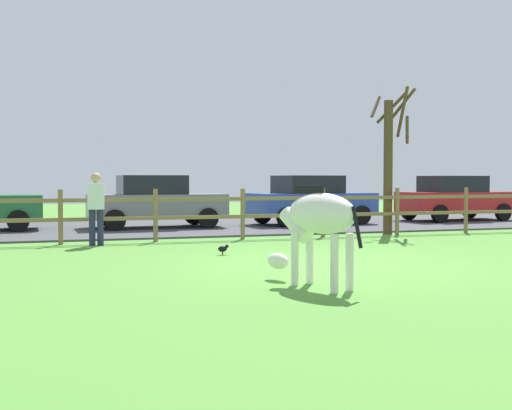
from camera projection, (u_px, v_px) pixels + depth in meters
name	position (u px, v px, depth m)	size (l,w,h in m)	color
ground_plane	(330.00, 264.00, 11.57)	(60.00, 60.00, 0.00)	#549338
parking_asphalt	(207.00, 226.00, 20.41)	(28.00, 7.40, 0.05)	#47474C
paddock_fence	(243.00, 210.00, 16.26)	(21.87, 0.11, 1.26)	olive
bare_tree	(390.00, 158.00, 17.72)	(1.28, 1.37, 3.98)	#513A23
zebra	(317.00, 221.00, 9.02)	(0.91, 1.87, 1.41)	white
crow_on_grass	(223.00, 249.00, 12.91)	(0.22, 0.10, 0.20)	black
parked_car_blue	(311.00, 199.00, 20.96)	(4.17, 2.24, 1.56)	#2D4CAD
parked_car_grey	(156.00, 201.00, 19.48)	(4.05, 1.98, 1.56)	slate
parked_car_red	(455.00, 198.00, 22.86)	(4.13, 2.15, 1.56)	red
visitor_near_fence	(96.00, 205.00, 14.66)	(0.38, 0.26, 1.64)	#232847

